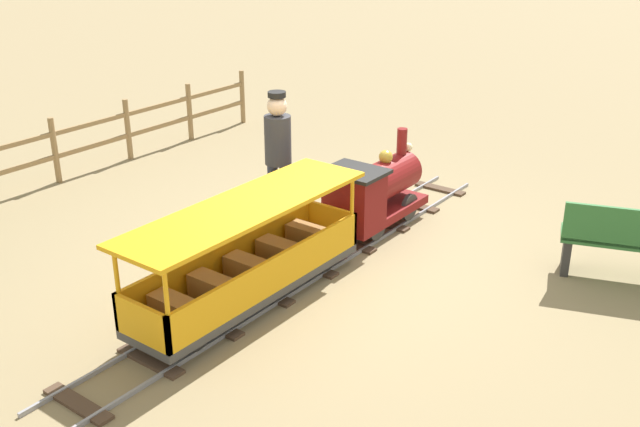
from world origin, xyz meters
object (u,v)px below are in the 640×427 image
at_px(park_bench, 630,243).
at_px(passenger_car, 249,263).
at_px(conductor_person, 278,150).
at_px(locomotive, 374,191).

bearing_deg(park_bench, passenger_car, -136.11).
bearing_deg(conductor_person, locomotive, 34.52).
distance_m(locomotive, passenger_car, 2.12).
relative_size(locomotive, park_bench, 1.06).
height_order(conductor_person, park_bench, conductor_person).
distance_m(passenger_car, park_bench, 3.74).
relative_size(locomotive, conductor_person, 0.89).
bearing_deg(park_bench, locomotive, -170.01).
bearing_deg(locomotive, passenger_car, -90.00).
height_order(locomotive, conductor_person, conductor_person).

